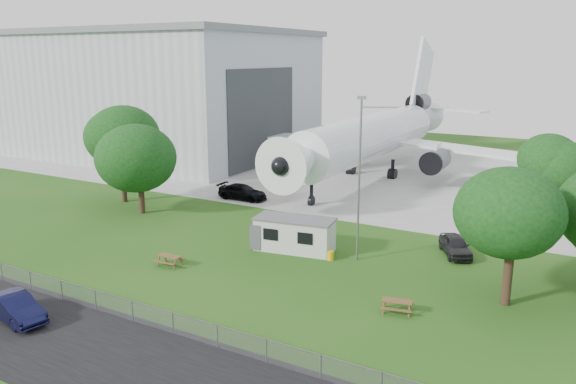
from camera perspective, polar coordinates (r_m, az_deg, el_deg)
The scene contains 17 objects.
ground at distance 41.32m, azimuth -7.07°, elevation -7.48°, with size 160.00×160.00×0.00m, color #34611E.
asphalt_strip at distance 32.82m, azimuth -21.15°, elevation -14.17°, with size 120.00×8.00×0.02m, color black.
concrete_apron at distance 74.07m, azimuth 10.73°, elevation 1.87°, with size 120.00×46.00×0.03m, color #B7B7B2.
hangar at distance 90.76m, azimuth -13.06°, elevation 9.88°, with size 43.00×31.00×18.55m.
airliner at distance 71.87m, azimuth 8.83°, elevation 5.85°, with size 46.36×47.73×17.69m.
site_cabin at distance 43.83m, azimuth 0.68°, elevation -4.31°, with size 6.92×3.64×2.62m.
picnic_west at distance 42.03m, azimuth -11.90°, elevation -7.31°, with size 1.80×1.50×0.76m, color brown, non-canonical shape.
picnic_east at distance 34.72m, azimuth 10.98°, elevation -11.89°, with size 1.80×1.50×0.76m, color brown, non-canonical shape.
fence at distance 34.84m, azimuth -16.63°, elevation -12.14°, with size 58.00×0.04×1.30m, color gray.
lamp_mast at distance 40.86m, azimuth 7.24°, elevation 1.07°, with size 0.16×0.16×12.00m, color slate.
tree_west_big at distance 59.99m, azimuth -16.64°, elevation 4.97°, with size 7.84×7.84×10.30m.
tree_west_small at distance 55.12m, azimuth -14.89°, elevation 3.33°, with size 7.71×7.71×9.25m.
tree_east_front at distance 35.62m, azimuth 21.98°, elevation -1.87°, with size 6.98×6.98×9.41m.
tree_far_apron at distance 63.46m, azimuth 25.49°, elevation 2.77°, with size 6.40×6.40×7.51m.
car_centre_sedan at distance 36.39m, azimuth -25.97°, elevation -10.53°, with size 1.64×4.70×1.55m, color black.
car_ne_hatch at distance 44.84m, azimuth 16.64°, elevation -5.23°, with size 1.79×4.45×1.51m, color black.
car_apron_van at distance 59.60m, azimuth -4.65°, elevation -0.02°, with size 2.20×5.41×1.57m, color black.
Camera 1 is at (23.32, -30.72, 14.82)m, focal length 35.00 mm.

